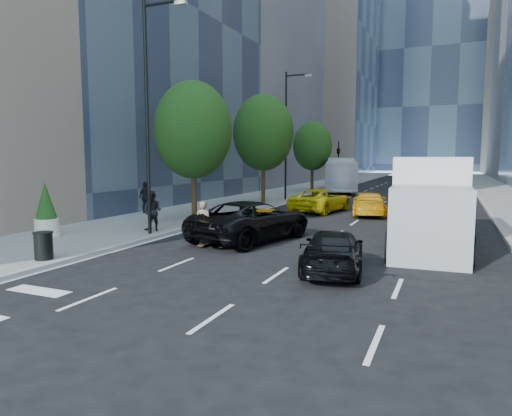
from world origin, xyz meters
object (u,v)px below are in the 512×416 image
at_px(city_bus, 340,175).
at_px(planter_shrub, 46,211).
at_px(black_sedan_mercedes, 333,251).
at_px(box_truck, 430,202).
at_px(trash_can, 44,246).
at_px(skateboarder, 204,225).
at_px(black_sedan_lincoln, 252,221).

height_order(city_bus, planter_shrub, city_bus).
xyz_separation_m(black_sedan_mercedes, box_truck, (2.55, 5.17, 1.15)).
bearing_deg(planter_shrub, trash_can, -43.46).
relative_size(trash_can, planter_shrub, 0.38).
bearing_deg(box_truck, skateboarder, -160.40).
bearing_deg(box_truck, trash_can, -147.93).
distance_m(black_sedan_lincoln, black_sedan_mercedes, 5.87).
bearing_deg(city_bus, box_truck, -84.60).
distance_m(black_sedan_mercedes, trash_can, 9.46).
bearing_deg(trash_can, black_sedan_mercedes, 17.30).
distance_m(black_sedan_lincoln, city_bus, 29.01).
xyz_separation_m(box_truck, planter_shrub, (-15.06, -4.69, -0.53)).
xyz_separation_m(black_sedan_mercedes, planter_shrub, (-12.51, 0.48, 0.62)).
xyz_separation_m(city_bus, box_truck, (9.79, -27.54, 0.07)).
height_order(black_sedan_lincoln, black_sedan_mercedes, black_sedan_lincoln).
bearing_deg(trash_can, skateboarder, 53.88).
bearing_deg(planter_shrub, skateboarder, 11.26).
relative_size(city_bus, planter_shrub, 5.31).
relative_size(skateboarder, black_sedan_lincoln, 0.28).
bearing_deg(city_bus, black_sedan_lincoln, -98.62).
distance_m(black_sedan_lincoln, planter_shrub, 8.76).
bearing_deg(planter_shrub, city_bus, 80.71).
relative_size(skateboarder, box_truck, 0.23).
relative_size(black_sedan_mercedes, planter_shrub, 1.89).
relative_size(black_sedan_lincoln, city_bus, 0.49).
bearing_deg(planter_shrub, black_sedan_mercedes, -2.18).
height_order(black_sedan_lincoln, trash_can, black_sedan_lincoln).
xyz_separation_m(black_sedan_lincoln, trash_can, (-4.60, -6.66, -0.25)).
bearing_deg(city_bus, trash_can, -107.06).
xyz_separation_m(city_bus, planter_shrub, (-5.27, -32.23, -0.47)).
distance_m(skateboarder, trash_can, 5.77).
relative_size(black_sedan_lincoln, box_truck, 0.81).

